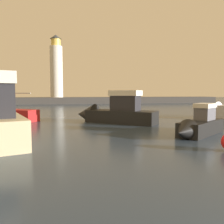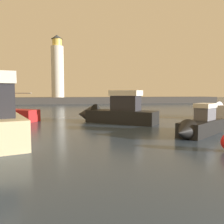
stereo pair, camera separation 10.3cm
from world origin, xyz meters
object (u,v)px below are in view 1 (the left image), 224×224
(sailboat_moored, at_px, (5,114))
(motorboat_0, at_px, (198,125))
(lighthouse, at_px, (56,68))
(motorboat_3, at_px, (112,113))

(sailboat_moored, bearing_deg, motorboat_0, -38.32)
(lighthouse, bearing_deg, motorboat_0, -77.21)
(motorboat_0, distance_m, motorboat_3, 9.28)
(motorboat_3, relative_size, sailboat_moored, 0.76)
(lighthouse, height_order, motorboat_3, lighthouse)
(motorboat_3, bearing_deg, sailboat_moored, 159.58)
(motorboat_0, bearing_deg, lighthouse, 102.79)
(motorboat_0, relative_size, motorboat_3, 0.70)
(motorboat_3, bearing_deg, motorboat_0, -61.03)
(sailboat_moored, bearing_deg, lighthouse, 83.58)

